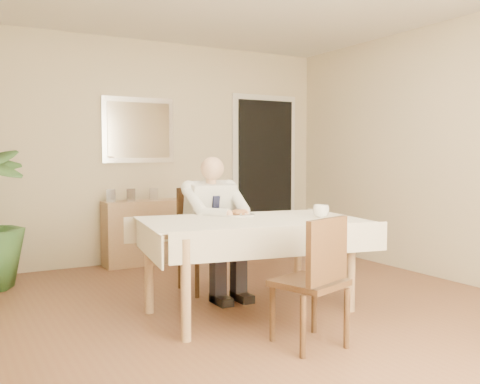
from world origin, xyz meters
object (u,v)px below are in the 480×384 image
dining_table (251,230)px  seated_man (217,219)px  chair_far (203,232)px  sideboard (144,232)px  chair_near (316,275)px  coffee_mug (321,211)px

dining_table → seated_man: bearing=99.0°
dining_table → chair_far: chair_far is taller
chair_far → seated_man: 0.33m
sideboard → dining_table: bearing=-87.8°
chair_far → chair_near: bearing=-99.0°
chair_near → seated_man: seated_man is taller
chair_near → coffee_mug: 0.98m
chair_far → chair_near: size_ratio=1.10×
chair_far → seated_man: size_ratio=0.77×
dining_table → sideboard: bearing=102.1°
chair_far → chair_near: 1.79m
sideboard → chair_near: bearing=-89.2°
chair_near → coffee_mug: chair_near is taller
coffee_mug → sideboard: coffee_mug is taller
dining_table → sideboard: size_ratio=2.03×
chair_far → seated_man: bearing=-98.0°
chair_near → sideboard: size_ratio=0.94×
seated_man → coffee_mug: seated_man is taller
dining_table → coffee_mug: (0.56, -0.18, 0.14)m
dining_table → chair_near: chair_near is taller
chair_near → chair_far: bearing=70.4°
chair_far → sideboard: (-0.12, 1.36, -0.17)m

